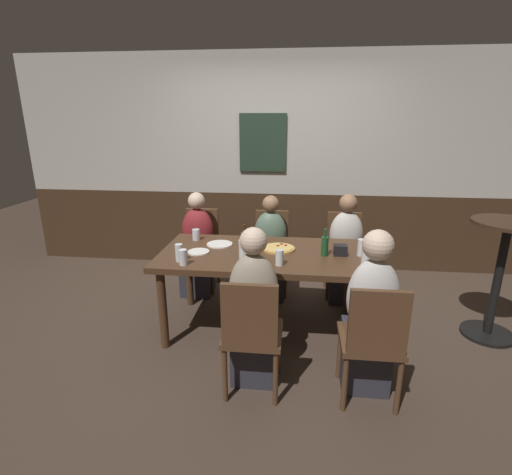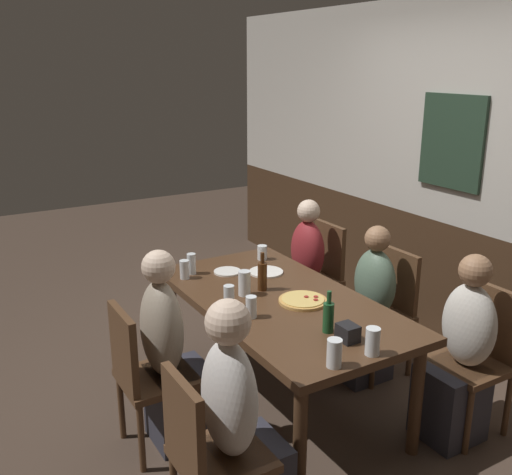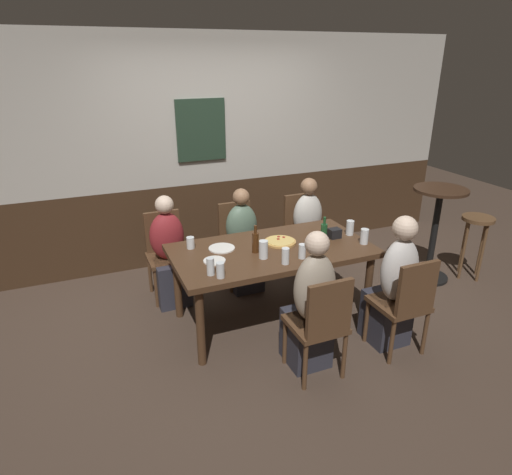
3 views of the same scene
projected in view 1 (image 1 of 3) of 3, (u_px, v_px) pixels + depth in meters
The scene contains 28 objects.
ground_plane at pixel (263, 328), 3.55m from camera, with size 12.00×12.00×0.00m, color #423328.
wall_back at pixel (276, 165), 4.73m from camera, with size 6.40×0.13×2.60m.
dining_table at pixel (264, 261), 3.35m from camera, with size 1.79×0.94×0.74m.
chair_right_far at pixel (344, 249), 4.16m from camera, with size 0.40×0.40×0.88m.
chair_mid_near at pixel (252, 331), 2.56m from camera, with size 0.40×0.40×0.88m.
chair_mid_far at pixel (271, 246), 4.25m from camera, with size 0.40×0.40×0.88m.
chair_left_far at pixel (201, 244), 4.33m from camera, with size 0.40×0.40×0.88m.
chair_right_near at pixel (373, 338), 2.48m from camera, with size 0.40×0.40×0.88m.
person_right_far at pixel (345, 257), 4.02m from camera, with size 0.34×0.37×1.12m.
person_mid_near at pixel (254, 319), 2.71m from camera, with size 0.34×0.37×1.18m.
person_mid_far at pixel (270, 255), 4.10m from camera, with size 0.34×0.37×1.09m.
person_left_far at pixel (198, 252), 4.18m from camera, with size 0.34×0.37×1.11m.
person_right_near at pixel (369, 324), 2.63m from camera, with size 0.34×0.37×1.19m.
pizza at pixel (278, 248), 3.40m from camera, with size 0.29×0.29×0.03m.
tumbler_short at pixel (362, 249), 3.24m from camera, with size 0.07×0.07×0.14m.
highball_clear at pixel (183, 258), 3.03m from camera, with size 0.06×0.06×0.13m.
pint_glass_pale at pixel (179, 254), 3.11m from camera, with size 0.06×0.06×0.14m.
tumbler_water at pixel (279, 258), 3.02m from camera, with size 0.06×0.06×0.13m.
beer_glass_tall at pixel (256, 259), 3.00m from camera, with size 0.06×0.06×0.14m.
beer_glass_half at pixel (196, 235), 3.65m from camera, with size 0.07×0.07×0.11m.
pint_glass_stout at pixel (243, 250), 3.17m from camera, with size 0.08×0.08×0.16m.
pint_glass_amber at pixel (366, 258), 3.01m from camera, with size 0.07×0.07×0.14m.
beer_bottle_green at pixel (325, 245), 3.23m from camera, with size 0.06×0.06×0.23m.
beer_bottle_brown at pixel (244, 242), 3.30m from camera, with size 0.06×0.06×0.25m.
plate_white_large at pixel (220, 244), 3.52m from camera, with size 0.24×0.24×0.01m, color white.
plate_white_small at pixel (199, 252), 3.32m from camera, with size 0.19×0.19×0.01m, color white.
condiment_caddy at pixel (340, 250), 3.25m from camera, with size 0.11×0.09×0.09m, color black.
side_bar_table at pixel (499, 271), 3.25m from camera, with size 0.56×0.56×1.05m.
Camera 1 is at (0.28, -3.13, 1.85)m, focal length 26.99 mm.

